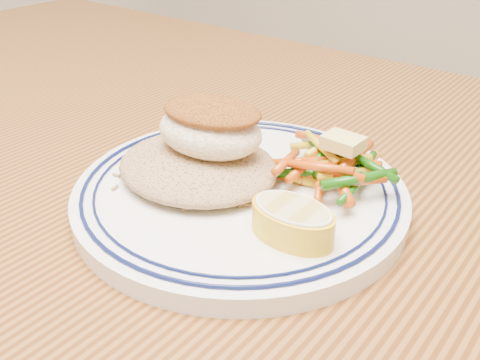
% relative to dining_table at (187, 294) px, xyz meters
% --- Properties ---
extents(dining_table, '(1.50, 0.90, 0.75)m').
position_rel_dining_table_xyz_m(dining_table, '(0.00, 0.00, 0.00)').
color(dining_table, '#542E10').
rests_on(dining_table, ground).
extents(plate, '(0.26, 0.26, 0.02)m').
position_rel_dining_table_xyz_m(plate, '(0.04, 0.03, 0.11)').
color(plate, white).
rests_on(plate, dining_table).
extents(rice_pilaf, '(0.13, 0.12, 0.03)m').
position_rel_dining_table_xyz_m(rice_pilaf, '(0.00, 0.02, 0.12)').
color(rice_pilaf, olive).
rests_on(rice_pilaf, plate).
extents(fish_fillet, '(0.09, 0.07, 0.04)m').
position_rel_dining_table_xyz_m(fish_fillet, '(0.01, 0.03, 0.15)').
color(fish_fillet, white).
rests_on(fish_fillet, rice_pilaf).
extents(vegetable_pile, '(0.11, 0.10, 0.03)m').
position_rel_dining_table_xyz_m(vegetable_pile, '(0.09, 0.08, 0.12)').
color(vegetable_pile, '#BA4309').
rests_on(vegetable_pile, plate).
extents(butter_pat, '(0.03, 0.02, 0.01)m').
position_rel_dining_table_xyz_m(butter_pat, '(0.10, 0.08, 0.15)').
color(butter_pat, '#E7D071').
rests_on(butter_pat, vegetable_pile).
extents(lemon_wedge, '(0.06, 0.06, 0.02)m').
position_rel_dining_table_xyz_m(lemon_wedge, '(0.11, -0.00, 0.12)').
color(lemon_wedge, yellow).
rests_on(lemon_wedge, plate).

